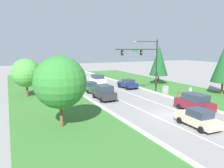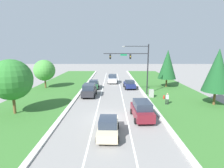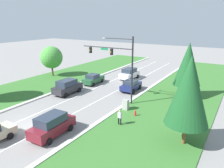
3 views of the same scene
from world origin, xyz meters
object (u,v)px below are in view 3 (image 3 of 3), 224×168
Objects in this scene: traffic_signal_mast at (118,59)px; navy_sedan at (131,85)px; forest_sedan at (93,79)px; oak_near_left_tree at (51,57)px; white_suv at (129,73)px; utility_cabinet at (126,105)px; charcoal_suv at (67,87)px; burgundy_suv at (52,125)px; conifer_far_right_tree at (188,64)px; pedestrian at (120,117)px; conifer_near_right_tree at (189,91)px; fire_hydrant at (135,113)px.

traffic_signal_mast is 2.02× the size of navy_sedan.
oak_near_left_tree is (-9.75, 0.14, 2.79)m from forest_sedan.
utility_cabinet is (6.22, -13.08, -0.35)m from white_suv.
navy_sedan is at bearing 40.50° from charcoal_suv.
traffic_signal_mast is 1.84× the size of burgundy_suv.
traffic_signal_mast is at bearing 9.57° from charcoal_suv.
utility_cabinet is at bearing 68.80° from burgundy_suv.
conifer_far_right_tree is (7.96, 17.13, 3.69)m from burgundy_suv.
conifer_near_right_tree is (6.48, -0.15, 3.94)m from pedestrian.
utility_cabinet is at bearing -63.46° from white_suv.
pedestrian is at bearing -98.32° from fire_hydrant.
oak_near_left_tree is at bearing -22.33° from pedestrian.
burgundy_suv reaches higher than navy_sedan.
forest_sedan is at bearing -175.31° from conifer_far_right_tree.
traffic_signal_mast is at bearing 149.19° from conifer_near_right_tree.
conifer_near_right_tree is at bearing -26.92° from utility_cabinet.
utility_cabinet is 21.23m from oak_near_left_tree.
conifer_near_right_tree is at bearing -76.75° from conifer_far_right_tree.
fire_hydrant is 10.77m from conifer_far_right_tree.
traffic_signal_mast reaches higher than white_suv.
conifer_far_right_tree reaches higher than burgundy_suv.
conifer_far_right_tree is at bearing 1.97° from forest_sedan.
oak_near_left_tree is (-19.75, 7.20, 2.96)m from utility_cabinet.
traffic_signal_mast is at bearing -139.73° from conifer_far_right_tree.
forest_sedan is (-7.65, 4.96, -4.80)m from traffic_signal_mast.
conifer_far_right_tree is (3.59, 12.12, 3.78)m from pedestrian.
oak_near_left_tree reaches higher than forest_sedan.
conifer_far_right_tree is at bearing 40.27° from traffic_signal_mast.
utility_cabinet is (10.00, -7.06, -0.17)m from forest_sedan.
charcoal_suv is at bearing 123.77° from burgundy_suv.
navy_sedan is 11.58m from pedestrian.
navy_sedan is 0.74× the size of oak_near_left_tree.
conifer_far_right_tree is (11.17, -4.79, 3.71)m from white_suv.
conifer_near_right_tree is at bearing -22.07° from oak_near_left_tree.
conifer_near_right_tree is 1.02× the size of conifer_far_right_tree.
traffic_signal_mast is 1.09× the size of conifer_near_right_tree.
pedestrian reaches higher than navy_sedan.
white_suv is at bearing 23.46° from oak_near_left_tree.
navy_sedan is 15.81m from burgundy_suv.
navy_sedan is 0.54× the size of conifer_near_right_tree.
utility_cabinet is 0.23× the size of oak_near_left_tree.
oak_near_left_tree reaches higher than pedestrian.
forest_sedan is (-3.78, -6.01, -0.18)m from white_suv.
conifer_near_right_tree is at bearing -30.81° from traffic_signal_mast.
navy_sedan is at bearing -0.82° from oak_near_left_tree.
traffic_signal_mast is 1.93× the size of forest_sedan.
navy_sedan is 0.91× the size of burgundy_suv.
burgundy_suv reaches higher than utility_cabinet.
charcoal_suv reaches higher than navy_sedan.
conifer_near_right_tree is 12.60m from conifer_far_right_tree.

